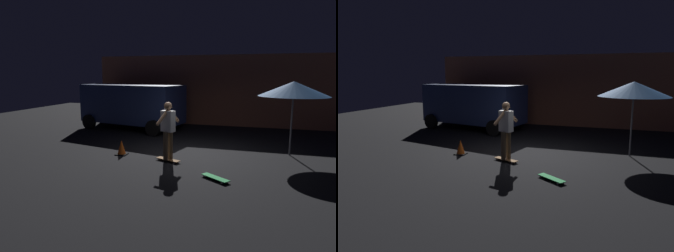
% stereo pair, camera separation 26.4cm
% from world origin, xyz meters
% --- Properties ---
extents(ground_plane, '(28.00, 28.00, 0.00)m').
position_xyz_m(ground_plane, '(0.00, 0.00, 0.00)').
color(ground_plane, black).
extents(low_building, '(11.94, 3.21, 3.42)m').
position_xyz_m(low_building, '(-0.26, 7.59, 1.71)').
color(low_building, '#B76B4C').
rests_on(low_building, ground_plane).
extents(parked_van, '(4.89, 3.02, 2.03)m').
position_xyz_m(parked_van, '(-3.60, 3.92, 1.16)').
color(parked_van, navy).
rests_on(parked_van, ground_plane).
extents(patio_umbrella, '(2.10, 2.10, 2.30)m').
position_xyz_m(patio_umbrella, '(3.02, 1.10, 2.07)').
color(patio_umbrella, slate).
rests_on(patio_umbrella, ground_plane).
extents(skateboard_ridden, '(0.80, 0.49, 0.07)m').
position_xyz_m(skateboard_ridden, '(-0.42, -0.73, 0.06)').
color(skateboard_ridden, olive).
rests_on(skateboard_ridden, ground_plane).
extents(skateboard_spare, '(0.75, 0.62, 0.07)m').
position_xyz_m(skateboard_spare, '(1.14, -1.90, 0.06)').
color(skateboard_spare, green).
rests_on(skateboard_spare, ground_plane).
extents(skater, '(0.46, 0.94, 1.67)m').
position_xyz_m(skater, '(-0.42, -0.73, 1.04)').
color(skater, brown).
rests_on(skater, skateboard_ridden).
extents(traffic_cone, '(0.34, 0.34, 0.46)m').
position_xyz_m(traffic_cone, '(-2.05, -0.44, 0.21)').
color(traffic_cone, black).
rests_on(traffic_cone, ground_plane).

